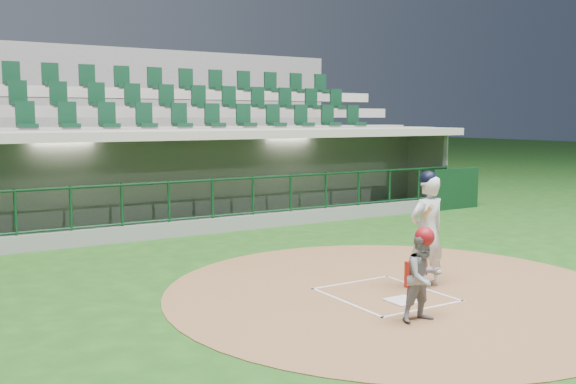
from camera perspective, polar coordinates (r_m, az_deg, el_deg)
name	(u,v)px	position (r m, az deg, el deg)	size (l,w,h in m)	color
ground	(373,291)	(10.21, 7.53, -8.73)	(120.00, 120.00, 0.00)	#184213
dirt_circle	(396,291)	(10.24, 9.56, -8.68)	(7.20, 7.20, 0.01)	brown
home_plate	(403,301)	(9.69, 10.16, -9.49)	(0.43, 0.43, 0.02)	silver
batter_box_chalk	(385,295)	(9.98, 8.62, -9.01)	(1.55, 1.80, 0.01)	silver
dugout_structure	(184,185)	(16.79, -9.20, 0.59)	(16.40, 3.70, 3.00)	slate
seating_deck	(143,160)	(19.61, -12.79, 2.75)	(17.00, 6.72, 5.15)	slate
batter	(427,229)	(10.39, 12.26, -3.25)	(0.87, 0.86, 1.86)	silver
catcher	(423,275)	(8.69, 11.95, -7.23)	(0.60, 0.48, 1.26)	gray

